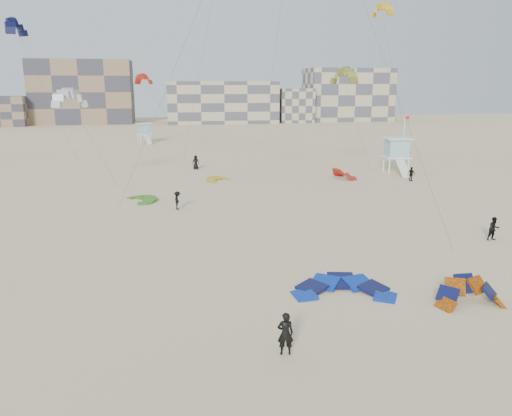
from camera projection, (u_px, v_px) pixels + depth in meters
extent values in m
plane|color=beige|center=(297.00, 316.00, 23.98)|extent=(320.00, 320.00, 0.00)
imported|color=black|center=(285.00, 333.00, 20.41)|extent=(0.71, 0.50, 1.86)
imported|color=black|center=(494.00, 229.00, 35.62)|extent=(0.85, 0.68, 1.71)
imported|color=black|center=(177.00, 200.00, 44.55)|extent=(0.73, 1.13, 1.65)
imported|color=black|center=(411.00, 174.00, 57.77)|extent=(0.83, 1.05, 1.67)
imported|color=black|center=(196.00, 162.00, 65.99)|extent=(0.95, 0.65, 1.86)
imported|color=black|center=(407.00, 153.00, 76.04)|extent=(1.24, 1.53, 1.63)
cylinder|color=#3F3F3F|center=(164.00, 95.00, 39.74)|extent=(8.19, 0.51, 18.16)
cylinder|color=#3F3F3F|center=(380.00, 47.00, 39.52)|extent=(0.03, 25.87, 25.61)
cylinder|color=#3F3F3F|center=(94.00, 143.00, 50.31)|extent=(4.82, 5.09, 8.35)
cylinder|color=#3F3F3F|center=(201.00, 63.00, 62.02)|extent=(4.77, 9.74, 24.99)
cylinder|color=#3F3F3F|center=(358.00, 125.00, 57.86)|extent=(2.54, 3.63, 10.75)
cylinder|color=#3F3F3F|center=(395.00, 83.00, 75.69)|extent=(6.23, 1.61, 20.30)
cylinder|color=#3F3F3F|center=(48.00, 98.00, 63.17)|extent=(6.15, 0.66, 16.61)
cylinder|color=#3F3F3F|center=(273.00, 67.00, 76.35)|extent=(3.47, 1.64, 25.11)
cylinder|color=#3F3F3F|center=(167.00, 116.00, 75.58)|extent=(6.55, 1.24, 10.62)
cube|color=white|center=(396.00, 157.00, 63.00)|extent=(3.38, 3.38, 0.15)
cube|color=#8CB6C0|center=(397.00, 148.00, 62.73)|extent=(2.78, 2.78, 2.18)
cube|color=white|center=(398.00, 138.00, 62.45)|extent=(3.51, 3.51, 0.17)
cube|color=white|center=(406.00, 169.00, 60.44)|extent=(1.44, 3.20, 1.80)
cube|color=white|center=(145.00, 134.00, 96.08)|extent=(3.24, 3.24, 0.13)
cube|color=#8CB6C0|center=(144.00, 129.00, 95.85)|extent=(2.66, 2.66, 1.86)
cube|color=white|center=(144.00, 124.00, 95.61)|extent=(3.35, 3.35, 0.15)
cube|color=white|center=(144.00, 140.00, 93.90)|extent=(1.65, 2.79, 1.54)
cylinder|color=white|center=(403.00, 144.00, 61.82)|extent=(0.09, 0.09, 7.45)
cube|color=red|center=(407.00, 118.00, 61.08)|extent=(0.56, 0.02, 0.37)
cube|color=#886D52|center=(83.00, 92.00, 145.10)|extent=(28.00, 14.00, 18.00)
cube|color=tan|center=(221.00, 102.00, 148.60)|extent=(32.00, 16.00, 12.00)
cube|color=tan|center=(347.00, 95.00, 156.65)|extent=(26.00, 14.00, 16.00)
cube|color=#886D52|center=(5.00, 111.00, 137.24)|extent=(12.00, 10.00, 8.00)
cube|color=tan|center=(295.00, 105.00, 150.56)|extent=(10.00, 10.00, 10.00)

